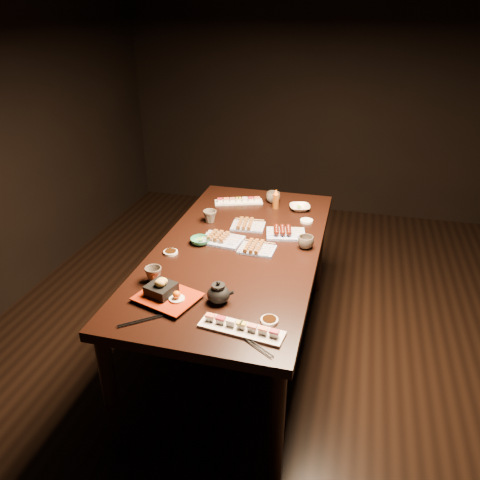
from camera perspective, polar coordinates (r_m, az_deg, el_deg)
name	(u,v)px	position (r m, az deg, el deg)	size (l,w,h in m)	color
ground	(278,365)	(2.96, 4.71, -14.99)	(5.00, 5.00, 0.00)	black
dining_table	(238,302)	(2.82, -0.26, -7.61)	(0.90, 1.80, 0.75)	black
sushi_platter_near	(241,326)	(1.98, 0.17, -10.48)	(0.37, 0.10, 0.04)	white
sushi_platter_far	(239,200)	(3.20, -0.17, 4.89)	(0.32, 0.09, 0.04)	white
yakitori_plate_center	(222,237)	(2.68, -2.23, 0.41)	(0.23, 0.17, 0.06)	#828EB6
yakitori_plate_right	(257,246)	(2.58, 2.09, -0.80)	(0.20, 0.14, 0.05)	#828EB6
yakitori_plate_left	(248,223)	(2.84, 0.99, 2.03)	(0.20, 0.14, 0.05)	#828EB6
tsukune_plate	(286,231)	(2.76, 5.62, 1.13)	(0.23, 0.16, 0.06)	#828EB6
edamame_bowl_green	(200,241)	(2.66, -4.87, -0.11)	(0.11, 0.11, 0.03)	#297E55
edamame_bowl_cream	(300,208)	(3.11, 7.29, 3.94)	(0.13, 0.13, 0.03)	beige
tempura_tray	(167,291)	(2.18, -8.86, -6.14)	(0.27, 0.22, 0.10)	black
teacup_near_left	(153,274)	(2.33, -10.50, -4.16)	(0.08, 0.08, 0.08)	#50473D
teacup_mid_right	(306,242)	(2.62, 8.01, -0.28)	(0.09, 0.09, 0.07)	#50473D
teacup_far_left	(210,216)	(2.91, -3.70, 2.88)	(0.08, 0.08, 0.08)	#50473D
teacup_far_right	(273,197)	(3.21, 4.06, 5.20)	(0.09, 0.09, 0.07)	#50473D
teapot	(218,292)	(2.14, -2.64, -6.32)	(0.13, 0.13, 0.11)	black
condiment_bottle	(276,199)	(3.11, 4.39, 5.02)	(0.04, 0.04, 0.13)	#67320D
sauce_dish_west	(171,252)	(2.58, -8.45, -1.50)	(0.08, 0.08, 0.01)	white
sauce_dish_east	(307,221)	(2.95, 8.11, 2.32)	(0.08, 0.08, 0.01)	white
sauce_dish_se	(269,320)	(2.04, 3.60, -9.75)	(0.08, 0.08, 0.01)	white
sauce_dish_nw	(225,203)	(3.19, -1.79, 4.58)	(0.08, 0.08, 0.01)	white
chopsticks_near	(143,320)	(2.09, -11.72, -9.56)	(0.22, 0.02, 0.01)	black
chopsticks_se	(252,343)	(1.93, 1.45, -12.41)	(0.23, 0.02, 0.01)	black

